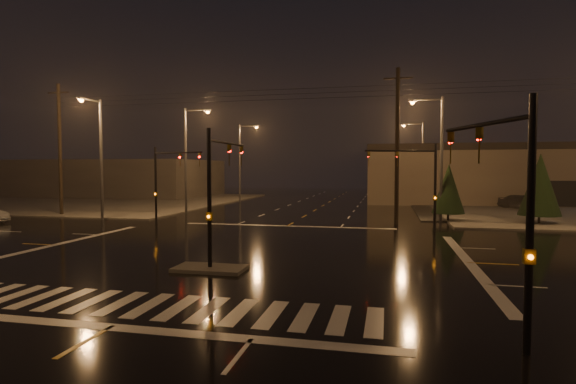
# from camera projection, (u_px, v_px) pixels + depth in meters

# --- Properties ---
(ground) EXTENTS (140.00, 140.00, 0.00)m
(ground) POSITION_uv_depth(u_px,v_px,m) (240.00, 253.00, 22.91)
(ground) COLOR black
(ground) RESTS_ON ground
(sidewalk_nw) EXTENTS (36.00, 36.00, 0.12)m
(sidewalk_nw) POSITION_uv_depth(u_px,v_px,m) (95.00, 201.00, 58.65)
(sidewalk_nw) COLOR #47453F
(sidewalk_nw) RESTS_ON ground
(median_island) EXTENTS (3.00, 1.60, 0.15)m
(median_island) POSITION_uv_depth(u_px,v_px,m) (210.00, 269.00, 19.01)
(median_island) COLOR #47453F
(median_island) RESTS_ON ground
(crosswalk) EXTENTS (15.00, 2.60, 0.01)m
(crosswalk) POSITION_uv_depth(u_px,v_px,m) (149.00, 305.00, 14.14)
(crosswalk) COLOR beige
(crosswalk) RESTS_ON ground
(stop_bar_near) EXTENTS (16.00, 0.50, 0.01)m
(stop_bar_near) POSITION_uv_depth(u_px,v_px,m) (111.00, 327.00, 12.19)
(stop_bar_near) COLOR beige
(stop_bar_near) RESTS_ON ground
(stop_bar_far) EXTENTS (16.00, 0.50, 0.01)m
(stop_bar_far) POSITION_uv_depth(u_px,v_px,m) (287.00, 226.00, 33.63)
(stop_bar_far) COLOR beige
(stop_bar_far) RESTS_ON ground
(commercial_block) EXTENTS (30.00, 18.00, 5.60)m
(commercial_block) POSITION_uv_depth(u_px,v_px,m) (115.00, 178.00, 71.29)
(commercial_block) COLOR #3B3634
(commercial_block) RESTS_ON ground
(signal_mast_median) EXTENTS (0.25, 4.59, 6.00)m
(signal_mast_median) POSITION_uv_depth(u_px,v_px,m) (217.00, 181.00, 19.72)
(signal_mast_median) COLOR black
(signal_mast_median) RESTS_ON ground
(signal_mast_ne) EXTENTS (4.84, 1.86, 6.00)m
(signal_mast_ne) POSITION_uv_depth(u_px,v_px,m) (421.00, 176.00, 30.53)
(signal_mast_ne) COLOR black
(signal_mast_ne) RESTS_ON ground
(signal_mast_nw) EXTENTS (4.84, 1.86, 6.00)m
(signal_mast_nw) POSITION_uv_depth(u_px,v_px,m) (165.00, 175.00, 34.65)
(signal_mast_nw) COLOR black
(signal_mast_nw) RESTS_ON ground
(signal_mast_se) EXTENTS (1.55, 3.87, 6.00)m
(signal_mast_se) POSITION_uv_depth(u_px,v_px,m) (509.00, 193.00, 10.99)
(signal_mast_se) COLOR black
(signal_mast_se) RESTS_ON ground
(streetlight_1) EXTENTS (2.77, 0.32, 10.00)m
(streetlight_1) POSITION_uv_depth(u_px,v_px,m) (189.00, 153.00, 42.58)
(streetlight_1) COLOR #38383A
(streetlight_1) RESTS_ON ground
(streetlight_2) EXTENTS (2.77, 0.32, 10.00)m
(streetlight_2) POSITION_uv_depth(u_px,v_px,m) (242.00, 157.00, 58.17)
(streetlight_2) COLOR #38383A
(streetlight_2) RESTS_ON ground
(streetlight_3) EXTENTS (2.77, 0.32, 10.00)m
(streetlight_3) POSITION_uv_depth(u_px,v_px,m) (438.00, 150.00, 35.78)
(streetlight_3) COLOR #38383A
(streetlight_3) RESTS_ON ground
(streetlight_4) EXTENTS (2.77, 0.32, 10.00)m
(streetlight_4) POSITION_uv_depth(u_px,v_px,m) (420.00, 156.00, 55.28)
(streetlight_4) COLOR #38383A
(streetlight_4) RESTS_ON ground
(streetlight_5) EXTENTS (0.32, 2.77, 10.00)m
(streetlight_5) POSITION_uv_depth(u_px,v_px,m) (99.00, 150.00, 36.98)
(streetlight_5) COLOR #38383A
(streetlight_5) RESTS_ON ground
(utility_pole_0) EXTENTS (2.20, 0.32, 12.00)m
(utility_pole_0) POSITION_uv_depth(u_px,v_px,m) (60.00, 149.00, 41.00)
(utility_pole_0) COLOR black
(utility_pole_0) RESTS_ON ground
(utility_pole_1) EXTENTS (2.20, 0.32, 12.00)m
(utility_pole_1) POSITION_uv_depth(u_px,v_px,m) (397.00, 145.00, 34.50)
(utility_pole_1) COLOR black
(utility_pole_1) RESTS_ON ground
(conifer_0) EXTENTS (2.55, 2.55, 4.68)m
(conifer_0) POSITION_uv_depth(u_px,v_px,m) (449.00, 189.00, 36.15)
(conifer_0) COLOR black
(conifer_0) RESTS_ON ground
(conifer_1) EXTENTS (3.06, 3.06, 5.48)m
(conifer_1) POSITION_uv_depth(u_px,v_px,m) (540.00, 184.00, 34.43)
(conifer_1) COLOR black
(conifer_1) RESTS_ON ground
(car_parked) EXTENTS (4.51, 4.87, 1.62)m
(car_parked) POSITION_uv_depth(u_px,v_px,m) (521.00, 202.00, 47.24)
(car_parked) COLOR black
(car_parked) RESTS_ON ground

